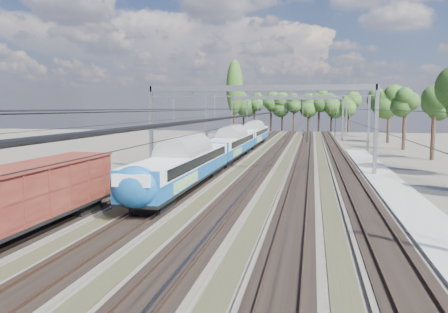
% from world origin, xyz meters
% --- Properties ---
extents(ground, '(220.00, 220.00, 0.00)m').
position_xyz_m(ground, '(0.00, 0.00, 0.00)').
color(ground, '#47423A').
rests_on(ground, ground).
extents(track_bed, '(21.00, 130.00, 0.34)m').
position_xyz_m(track_bed, '(-0.00, 45.00, 0.10)').
color(track_bed, '#47423A').
rests_on(track_bed, ground).
extents(platform, '(3.00, 70.00, 0.30)m').
position_xyz_m(platform, '(12.00, 20.00, 0.15)').
color(platform, gray).
rests_on(platform, ground).
extents(catenary, '(25.65, 130.00, 9.00)m').
position_xyz_m(catenary, '(0.33, 52.69, 6.40)').
color(catenary, slate).
rests_on(catenary, ground).
extents(tree_belt, '(40.68, 101.90, 11.69)m').
position_xyz_m(tree_belt, '(5.29, 93.38, 7.68)').
color(tree_belt, black).
rests_on(tree_belt, ground).
extents(poplar, '(4.40, 4.40, 19.04)m').
position_xyz_m(poplar, '(-14.50, 98.00, 11.89)').
color(poplar, black).
rests_on(poplar, ground).
extents(emu_train, '(3.01, 63.62, 4.40)m').
position_xyz_m(emu_train, '(-4.50, 39.83, 2.59)').
color(emu_train, black).
rests_on(emu_train, ground).
extents(freight_boxcar, '(2.90, 14.01, 3.61)m').
position_xyz_m(freight_boxcar, '(-9.00, 5.43, 2.20)').
color(freight_boxcar, black).
rests_on(freight_boxcar, ground).
extents(worker, '(0.62, 0.73, 1.68)m').
position_xyz_m(worker, '(3.41, 86.75, 0.84)').
color(worker, black).
rests_on(worker, ground).
extents(signal_near, '(0.38, 0.34, 5.63)m').
position_xyz_m(signal_near, '(4.55, 69.76, 3.56)').
color(signal_near, black).
rests_on(signal_near, ground).
extents(signal_far, '(0.42, 0.38, 6.55)m').
position_xyz_m(signal_far, '(10.63, 89.89, 4.14)').
color(signal_far, black).
rests_on(signal_far, ground).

